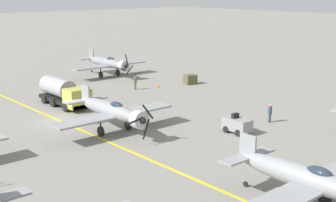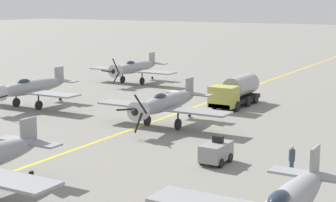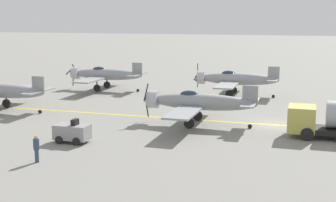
# 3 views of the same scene
# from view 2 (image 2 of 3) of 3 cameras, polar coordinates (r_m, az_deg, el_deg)

# --- Properties ---
(ground_plane) EXTENTS (400.00, 400.00, 0.00)m
(ground_plane) POSITION_cam_2_polar(r_m,az_deg,el_deg) (53.73, 1.20, -1.15)
(ground_plane) COLOR gray
(taxiway_stripe) EXTENTS (0.30, 160.00, 0.01)m
(taxiway_stripe) POSITION_cam_2_polar(r_m,az_deg,el_deg) (53.73, 1.20, -1.15)
(taxiway_stripe) COLOR yellow
(taxiway_stripe) RESTS_ON ground
(airplane_mid_center) EXTENTS (12.00, 9.98, 3.65)m
(airplane_mid_center) POSITION_cam_2_polar(r_m,az_deg,el_deg) (47.24, -0.36, -0.25)
(airplane_mid_center) COLOR gray
(airplane_mid_center) RESTS_ON ground
(airplane_near_right) EXTENTS (12.00, 9.98, 3.65)m
(airplane_near_right) POSITION_cam_2_polar(r_m,az_deg,el_deg) (72.16, -3.51, 3.38)
(airplane_near_right) COLOR #96999B
(airplane_near_right) RESTS_ON ground
(airplane_mid_right) EXTENTS (12.00, 9.98, 3.77)m
(airplane_mid_right) POSITION_cam_2_polar(r_m,az_deg,el_deg) (57.35, -13.92, 1.31)
(airplane_mid_right) COLOR gray
(airplane_mid_right) RESTS_ON ground
(fuel_tanker) EXTENTS (2.68, 8.00, 2.98)m
(fuel_tanker) POSITION_cam_2_polar(r_m,az_deg,el_deg) (56.95, 6.89, 0.97)
(fuel_tanker) COLOR black
(fuel_tanker) RESTS_ON ground
(tow_tractor) EXTENTS (1.57, 2.60, 1.79)m
(tow_tractor) POSITION_cam_2_polar(r_m,az_deg,el_deg) (37.13, 4.91, -5.14)
(tow_tractor) COLOR gray
(tow_tractor) RESTS_ON ground
(ground_crew_walking) EXTENTS (0.39, 0.39, 1.80)m
(ground_crew_walking) POSITION_cam_2_polar(r_m,az_deg,el_deg) (35.48, 12.47, -5.76)
(ground_crew_walking) COLOR #334256
(ground_crew_walking) RESTS_ON ground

